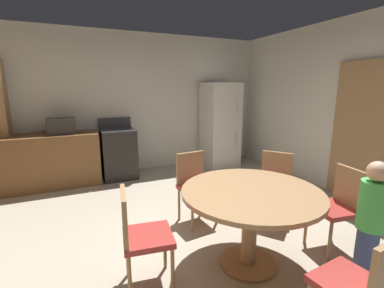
{
  "coord_description": "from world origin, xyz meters",
  "views": [
    {
      "loc": [
        -1.12,
        -2.34,
        1.67
      ],
      "look_at": [
        0.29,
        0.82,
        0.93
      ],
      "focal_mm": 24.82,
      "sensor_mm": 36.0,
      "label": 1
    }
  ],
  "objects_px": {
    "chair_northeast": "(274,182)",
    "person_child": "(371,220)",
    "refrigerator": "(220,125)",
    "dining_table": "(251,205)",
    "chair_south": "(364,286)",
    "chair_north": "(195,183)",
    "chair_west": "(140,233)",
    "oven_range": "(119,153)",
    "chair_east": "(339,204)",
    "microwave": "(62,126)"
  },
  "relations": [
    {
      "from": "chair_northeast",
      "to": "person_child",
      "type": "relative_size",
      "value": 0.8
    },
    {
      "from": "refrigerator",
      "to": "dining_table",
      "type": "distance_m",
      "value": 3.36
    },
    {
      "from": "chair_south",
      "to": "chair_north",
      "type": "height_order",
      "value": "same"
    },
    {
      "from": "chair_south",
      "to": "chair_west",
      "type": "bearing_deg",
      "value": 38.4
    },
    {
      "from": "oven_range",
      "to": "chair_north",
      "type": "distance_m",
      "value": 2.17
    },
    {
      "from": "refrigerator",
      "to": "chair_north",
      "type": "relative_size",
      "value": 2.02
    },
    {
      "from": "refrigerator",
      "to": "dining_table",
      "type": "relative_size",
      "value": 1.38
    },
    {
      "from": "chair_east",
      "to": "person_child",
      "type": "distance_m",
      "value": 0.5
    },
    {
      "from": "chair_south",
      "to": "dining_table",
      "type": "bearing_deg",
      "value": 0.0
    },
    {
      "from": "dining_table",
      "to": "chair_east",
      "type": "bearing_deg",
      "value": -8.46
    },
    {
      "from": "chair_south",
      "to": "chair_north",
      "type": "xyz_separation_m",
      "value": [
        -0.2,
        2.01,
        0.0
      ]
    },
    {
      "from": "chair_south",
      "to": "person_child",
      "type": "xyz_separation_m",
      "value": [
        0.7,
        0.42,
        0.08
      ]
    },
    {
      "from": "chair_northeast",
      "to": "refrigerator",
      "type": "bearing_deg",
      "value": -141.13
    },
    {
      "from": "oven_range",
      "to": "chair_north",
      "type": "bearing_deg",
      "value": -73.72
    },
    {
      "from": "refrigerator",
      "to": "chair_east",
      "type": "distance_m",
      "value": 3.23
    },
    {
      "from": "chair_west",
      "to": "chair_northeast",
      "type": "bearing_deg",
      "value": 22.37
    },
    {
      "from": "microwave",
      "to": "person_child",
      "type": "height_order",
      "value": "microwave"
    },
    {
      "from": "dining_table",
      "to": "chair_south",
      "type": "bearing_deg",
      "value": -84.46
    },
    {
      "from": "dining_table",
      "to": "chair_west",
      "type": "distance_m",
      "value": 1.02
    },
    {
      "from": "chair_south",
      "to": "chair_east",
      "type": "relative_size",
      "value": 1.0
    },
    {
      "from": "dining_table",
      "to": "chair_south",
      "type": "height_order",
      "value": "chair_south"
    },
    {
      "from": "dining_table",
      "to": "chair_northeast",
      "type": "distance_m",
      "value": 1.02
    },
    {
      "from": "refrigerator",
      "to": "chair_north",
      "type": "distance_m",
      "value": 2.56
    },
    {
      "from": "dining_table",
      "to": "chair_west",
      "type": "xyz_separation_m",
      "value": [
        -1.0,
        0.13,
        -0.11
      ]
    },
    {
      "from": "chair_west",
      "to": "chair_east",
      "type": "relative_size",
      "value": 1.0
    },
    {
      "from": "chair_south",
      "to": "person_child",
      "type": "distance_m",
      "value": 0.81
    },
    {
      "from": "person_child",
      "to": "refrigerator",
      "type": "bearing_deg",
      "value": -63.03
    },
    {
      "from": "oven_range",
      "to": "chair_northeast",
      "type": "relative_size",
      "value": 1.26
    },
    {
      "from": "chair_west",
      "to": "person_child",
      "type": "bearing_deg",
      "value": -14.35
    },
    {
      "from": "microwave",
      "to": "oven_range",
      "type": "bearing_deg",
      "value": 0.23
    },
    {
      "from": "person_child",
      "to": "chair_northeast",
      "type": "bearing_deg",
      "value": -54.01
    },
    {
      "from": "refrigerator",
      "to": "chair_south",
      "type": "height_order",
      "value": "refrigerator"
    },
    {
      "from": "oven_range",
      "to": "chair_north",
      "type": "height_order",
      "value": "oven_range"
    },
    {
      "from": "oven_range",
      "to": "dining_table",
      "type": "height_order",
      "value": "oven_range"
    },
    {
      "from": "chair_northeast",
      "to": "chair_south",
      "type": "relative_size",
      "value": 1.0
    },
    {
      "from": "chair_west",
      "to": "chair_east",
      "type": "height_order",
      "value": "same"
    },
    {
      "from": "chair_west",
      "to": "chair_north",
      "type": "xyz_separation_m",
      "value": [
        0.9,
        0.87,
        0.0
      ]
    },
    {
      "from": "oven_range",
      "to": "chair_west",
      "type": "bearing_deg",
      "value": -95.6
    },
    {
      "from": "chair_east",
      "to": "oven_range",
      "type": "bearing_deg",
      "value": -53.62
    },
    {
      "from": "chair_west",
      "to": "chair_east",
      "type": "bearing_deg",
      "value": -0.4
    },
    {
      "from": "chair_north",
      "to": "microwave",
      "type": "bearing_deg",
      "value": -149.88
    },
    {
      "from": "refrigerator",
      "to": "person_child",
      "type": "distance_m",
      "value": 3.69
    },
    {
      "from": "chair_west",
      "to": "refrigerator",
      "type": "bearing_deg",
      "value": 57.83
    },
    {
      "from": "chair_south",
      "to": "refrigerator",
      "type": "bearing_deg",
      "value": -23.59
    },
    {
      "from": "chair_west",
      "to": "chair_north",
      "type": "relative_size",
      "value": 1.0
    },
    {
      "from": "chair_south",
      "to": "chair_east",
      "type": "distance_m",
      "value": 1.25
    },
    {
      "from": "oven_range",
      "to": "refrigerator",
      "type": "distance_m",
      "value": 2.17
    },
    {
      "from": "refrigerator",
      "to": "dining_table",
      "type": "xyz_separation_m",
      "value": [
        -1.42,
        -3.03,
        -0.27
      ]
    },
    {
      "from": "oven_range",
      "to": "chair_south",
      "type": "height_order",
      "value": "oven_range"
    },
    {
      "from": "chair_west",
      "to": "microwave",
      "type": "bearing_deg",
      "value": 109.52
    }
  ]
}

